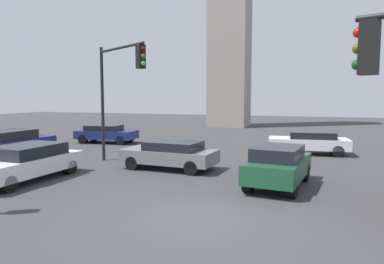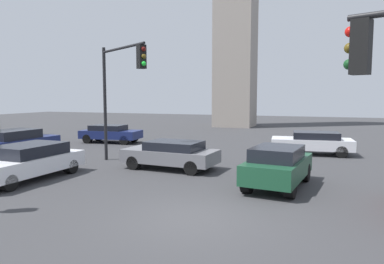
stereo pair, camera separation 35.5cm
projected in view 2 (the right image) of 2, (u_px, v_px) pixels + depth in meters
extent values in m
plane|color=#38383A|center=(192.00, 218.00, 9.71)|extent=(103.71, 103.71, 0.00)
cube|color=black|center=(361.00, 47.00, 6.59)|extent=(0.41, 0.41, 1.00)
sphere|color=red|center=(350.00, 32.00, 6.69)|extent=(0.20, 0.20, 0.20)
sphere|color=#594714|center=(350.00, 48.00, 6.72)|extent=(0.20, 0.20, 0.20)
sphere|color=#14471E|center=(349.00, 64.00, 6.75)|extent=(0.20, 0.20, 0.20)
cylinder|color=black|center=(105.00, 105.00, 18.35)|extent=(0.16, 0.16, 5.74)
cylinder|color=black|center=(122.00, 48.00, 16.49)|extent=(3.50, 2.25, 0.12)
cube|color=black|center=(141.00, 57.00, 15.15)|extent=(0.44, 0.44, 1.00)
sphere|color=#4C0F0C|center=(144.00, 49.00, 14.96)|extent=(0.20, 0.20, 0.20)
sphere|color=#594714|center=(144.00, 56.00, 14.99)|extent=(0.20, 0.20, 0.20)
sphere|color=green|center=(144.00, 64.00, 15.02)|extent=(0.20, 0.20, 0.20)
cube|color=silver|center=(311.00, 144.00, 20.30)|extent=(4.55, 2.29, 0.59)
cube|color=black|center=(316.00, 136.00, 20.19)|extent=(2.61, 1.87, 0.42)
cylinder|color=black|center=(284.00, 150.00, 19.97)|extent=(0.67, 0.40, 0.64)
cylinder|color=black|center=(284.00, 146.00, 21.43)|extent=(0.67, 0.40, 0.64)
cylinder|color=black|center=(341.00, 152.00, 19.22)|extent=(0.67, 0.40, 0.64)
cylinder|color=black|center=(338.00, 148.00, 20.68)|extent=(0.67, 0.40, 0.64)
cube|color=slate|center=(170.00, 156.00, 16.28)|extent=(4.34, 2.20, 0.58)
cube|color=black|center=(174.00, 146.00, 16.15)|extent=(2.47, 1.84, 0.43)
cylinder|color=black|center=(134.00, 163.00, 16.18)|extent=(0.64, 0.39, 0.62)
cylinder|color=black|center=(152.00, 157.00, 17.61)|extent=(0.64, 0.39, 0.62)
cylinder|color=black|center=(192.00, 168.00, 15.01)|extent=(0.64, 0.39, 0.62)
cylinder|color=black|center=(206.00, 162.00, 16.44)|extent=(0.64, 0.39, 0.62)
cube|color=#19472D|center=(278.00, 168.00, 13.04)|extent=(2.21, 4.08, 0.69)
cube|color=black|center=(277.00, 154.00, 12.81)|extent=(1.80, 2.35, 0.50)
cylinder|color=black|center=(268.00, 169.00, 14.57)|extent=(0.40, 0.74, 0.70)
cylinder|color=black|center=(305.00, 172.00, 13.91)|extent=(0.40, 0.74, 0.70)
cylinder|color=black|center=(247.00, 183.00, 12.23)|extent=(0.40, 0.74, 0.70)
cylinder|color=black|center=(290.00, 188.00, 11.57)|extent=(0.40, 0.74, 0.70)
cube|color=navy|center=(16.00, 145.00, 19.39)|extent=(2.13, 4.59, 0.69)
cube|color=black|center=(12.00, 135.00, 19.13)|extent=(1.84, 2.59, 0.51)
cylinder|color=black|center=(28.00, 147.00, 21.16)|extent=(0.38, 0.68, 0.67)
cylinder|color=black|center=(49.00, 148.00, 20.54)|extent=(0.38, 0.68, 0.67)
cylinder|color=black|center=(3.00, 156.00, 17.70)|extent=(0.38, 0.68, 0.67)
cube|color=silver|center=(26.00, 164.00, 14.20)|extent=(2.20, 4.70, 0.62)
cube|color=black|center=(30.00, 150.00, 14.36)|extent=(1.90, 2.65, 0.50)
cylinder|color=black|center=(8.00, 183.00, 12.45)|extent=(0.39, 0.60, 0.59)
cylinder|color=black|center=(70.00, 166.00, 15.37)|extent=(0.39, 0.60, 0.59)
cylinder|color=black|center=(40.00, 164.00, 16.00)|extent=(0.39, 0.60, 0.59)
cube|color=navy|center=(111.00, 134.00, 25.44)|extent=(4.31, 2.27, 0.56)
cube|color=black|center=(108.00, 128.00, 25.45)|extent=(2.47, 1.86, 0.41)
cylinder|color=black|center=(134.00, 138.00, 25.85)|extent=(0.67, 0.40, 0.64)
cylinder|color=black|center=(125.00, 140.00, 24.38)|extent=(0.67, 0.40, 0.64)
cylinder|color=black|center=(99.00, 136.00, 26.56)|extent=(0.67, 0.40, 0.64)
cylinder|color=black|center=(88.00, 139.00, 25.09)|extent=(0.67, 0.40, 0.64)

